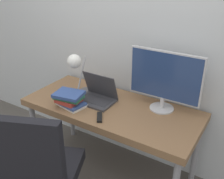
{
  "coord_description": "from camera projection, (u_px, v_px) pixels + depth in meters",
  "views": [
    {
      "loc": [
        1.06,
        -1.34,
        1.85
      ],
      "look_at": [
        0.03,
        0.3,
        0.91
      ],
      "focal_mm": 42.0,
      "sensor_mm": 36.0,
      "label": 1
    }
  ],
  "objects": [
    {
      "name": "wall_back",
      "position": [
        135.0,
        32.0,
        2.33
      ],
      "size": [
        8.0,
        0.05,
        2.6
      ],
      "color": "silver",
      "rests_on": "ground_plane"
    },
    {
      "name": "desk",
      "position": [
        111.0,
        112.0,
        2.3
      ],
      "size": [
        1.54,
        0.67,
        0.73
      ],
      "color": "brown",
      "rests_on": "ground_plane"
    },
    {
      "name": "laptop",
      "position": [
        97.0,
        96.0,
        2.34
      ],
      "size": [
        0.33,
        0.24,
        0.25
      ],
      "color": "#38383D",
      "rests_on": "desk"
    },
    {
      "name": "desk_lamp",
      "position": [
        76.0,
        66.0,
        2.29
      ],
      "size": [
        0.14,
        0.29,
        0.42
      ],
      "color": "#4C4C51",
      "rests_on": "desk"
    },
    {
      "name": "monitor",
      "position": [
        165.0,
        79.0,
        2.11
      ],
      "size": [
        0.61,
        0.2,
        0.51
      ],
      "color": "#B7B7BC",
      "rests_on": "desk"
    },
    {
      "name": "office_chair",
      "position": [
        37.0,
        166.0,
        1.83
      ],
      "size": [
        0.67,
        0.64,
        1.03
      ],
      "color": "black",
      "rests_on": "ground_plane"
    },
    {
      "name": "tv_remote",
      "position": [
        99.0,
        117.0,
        2.09
      ],
      "size": [
        0.11,
        0.14,
        0.02
      ],
      "color": "black",
      "rests_on": "desk"
    },
    {
      "name": "book_stack",
      "position": [
        70.0,
        99.0,
        2.24
      ],
      "size": [
        0.28,
        0.23,
        0.13
      ],
      "color": "silver",
      "rests_on": "desk"
    }
  ]
}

